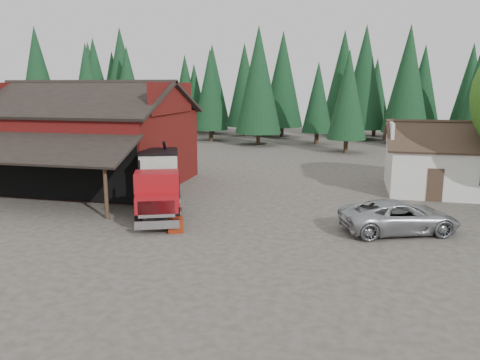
# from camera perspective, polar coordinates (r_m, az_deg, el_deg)

# --- Properties ---
(ground) EXTENTS (120.00, 120.00, 0.00)m
(ground) POSITION_cam_1_polar(r_m,az_deg,el_deg) (21.26, -5.27, -7.25)
(ground) COLOR #413C33
(ground) RESTS_ON ground
(red_barn) EXTENTS (12.80, 13.63, 7.18)m
(red_barn) POSITION_cam_1_polar(r_m,az_deg,el_deg) (34.11, -17.67, 3.99)
(red_barn) COLOR maroon
(red_barn) RESTS_ON ground
(farmhouse) EXTENTS (8.60, 6.42, 4.65)m
(farmhouse) POSITION_cam_1_polar(r_m,az_deg,el_deg) (33.09, 24.53, 1.49)
(farmhouse) COLOR silver
(farmhouse) RESTS_ON ground
(conifer_backdrop) EXTENTS (76.00, 16.00, 16.00)m
(conifer_backdrop) POSITION_cam_1_polar(r_m,az_deg,el_deg) (61.77, 7.33, 5.04)
(conifer_backdrop) COLOR black
(conifer_backdrop) RESTS_ON ground
(near_pine_a) EXTENTS (4.40, 4.40, 11.40)m
(near_pine_a) POSITION_cam_1_polar(r_m,az_deg,el_deg) (55.04, -18.09, 10.47)
(near_pine_a) COLOR #382619
(near_pine_a) RESTS_ON ground
(near_pine_b) EXTENTS (3.96, 3.96, 10.40)m
(near_pine_b) POSITION_cam_1_polar(r_m,az_deg,el_deg) (49.06, 13.03, 10.10)
(near_pine_b) COLOR #382619
(near_pine_b) RESTS_ON ground
(near_pine_d) EXTENTS (5.28, 5.28, 13.40)m
(near_pine_d) POSITION_cam_1_polar(r_m,az_deg,el_deg) (54.09, 2.27, 12.07)
(near_pine_d) COLOR #382619
(near_pine_d) RESTS_ON ground
(feed_truck) EXTENTS (5.01, 8.38, 3.68)m
(feed_truck) POSITION_cam_1_polar(r_m,az_deg,el_deg) (25.68, -9.88, -0.13)
(feed_truck) COLOR black
(feed_truck) RESTS_ON ground
(silver_car) EXTENTS (6.01, 4.29, 1.52)m
(silver_car) POSITION_cam_1_polar(r_m,az_deg,el_deg) (23.22, 18.84, -4.25)
(silver_car) COLOR #A8ABAF
(silver_car) RESTS_ON ground
(equip_box) EXTENTS (1.04, 1.28, 0.60)m
(equip_box) POSITION_cam_1_polar(r_m,az_deg,el_deg) (22.61, -7.83, -5.37)
(equip_box) COLOR maroon
(equip_box) RESTS_ON ground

